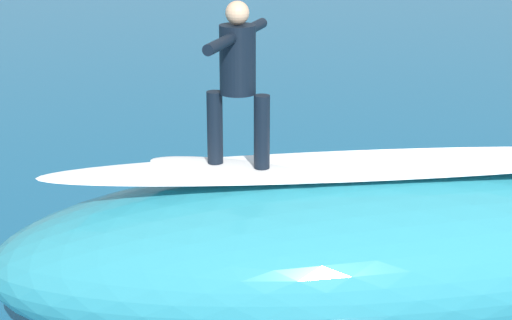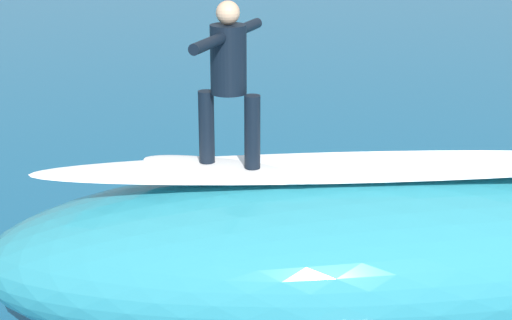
% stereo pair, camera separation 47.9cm
% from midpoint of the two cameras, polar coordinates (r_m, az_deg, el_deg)
% --- Properties ---
extents(ground_plane, '(120.00, 120.00, 0.00)m').
position_cam_midpoint_polar(ground_plane, '(10.94, 8.74, -7.24)').
color(ground_plane, '#145175').
extents(wave_crest, '(8.26, 4.64, 1.92)m').
position_cam_midpoint_polar(wave_crest, '(8.93, 5.49, -6.47)').
color(wave_crest, teal).
rests_on(wave_crest, ground_plane).
extents(wave_foam_lip, '(6.67, 2.61, 0.08)m').
position_cam_midpoint_polar(wave_foam_lip, '(8.55, 5.70, -0.38)').
color(wave_foam_lip, white).
rests_on(wave_foam_lip, wave_crest).
extents(surfboard_riding, '(2.05, 0.91, 0.10)m').
position_cam_midpoint_polar(surfboard_riding, '(8.37, -2.87, -0.68)').
color(surfboard_riding, silver).
rests_on(surfboard_riding, wave_crest).
extents(surfer_riding, '(0.66, 1.57, 1.67)m').
position_cam_midpoint_polar(surfer_riding, '(8.09, -2.99, 6.15)').
color(surfer_riding, black).
rests_on(surfer_riding, surfboard_riding).
extents(surfboard_paddling, '(2.00, 1.32, 0.06)m').
position_cam_midpoint_polar(surfboard_paddling, '(12.54, -0.27, -3.38)').
color(surfboard_paddling, silver).
rests_on(surfboard_paddling, ground_plane).
extents(surfer_paddling, '(1.70, 0.97, 0.32)m').
position_cam_midpoint_polar(surfer_paddling, '(12.44, -0.87, -2.73)').
color(surfer_paddling, black).
rests_on(surfer_paddling, surfboard_paddling).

